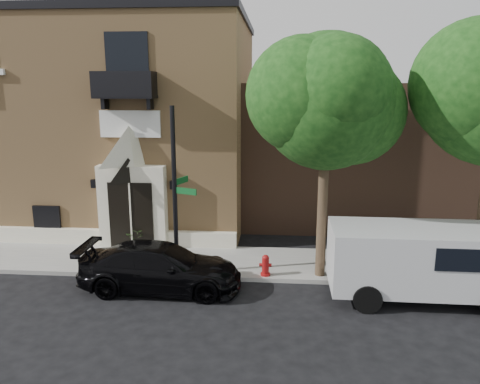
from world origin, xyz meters
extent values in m
plane|color=black|center=(0.00, 0.00, 0.00)|extent=(120.00, 120.00, 0.00)
cube|color=gray|center=(1.00, 1.50, 0.07)|extent=(42.00, 3.00, 0.15)
cube|color=tan|center=(-3.00, 8.00, 4.50)|extent=(12.00, 10.00, 9.00)
cube|color=black|center=(-3.00, 8.00, 9.15)|extent=(12.20, 10.20, 0.30)
cube|color=white|center=(-3.00, 2.88, 0.45)|extent=(12.00, 0.30, 0.60)
cube|color=white|center=(-1.00, 2.75, 1.75)|extent=(2.60, 0.55, 3.20)
pyramid|color=white|center=(-1.00, 2.75, 4.10)|extent=(2.60, 0.55, 1.50)
cube|color=black|center=(-1.00, 2.46, 1.45)|extent=(1.70, 0.06, 2.60)
cube|color=white|center=(-1.00, 2.42, 1.45)|extent=(0.06, 0.04, 2.60)
cube|color=white|center=(-1.00, 2.94, 4.90)|extent=(2.30, 0.10, 1.00)
cube|color=black|center=(-1.00, 2.55, 5.90)|extent=(2.20, 0.90, 0.10)
cube|color=black|center=(-1.00, 2.12, 6.35)|extent=(2.20, 0.06, 0.90)
cube|color=black|center=(-2.05, 2.55, 6.35)|extent=(0.06, 0.90, 0.90)
cube|color=black|center=(0.05, 2.55, 6.35)|extent=(0.06, 0.90, 0.90)
cube|color=black|center=(-1.00, 2.97, 7.10)|extent=(1.60, 0.08, 2.20)
cube|color=black|center=(-4.60, 2.95, 1.15)|extent=(1.10, 0.10, 1.00)
cube|color=red|center=(-4.60, 2.98, 1.15)|extent=(0.85, 0.06, 0.75)
cube|color=black|center=(-2.55, 2.88, 2.60)|extent=(0.18, 0.18, 0.32)
cube|color=black|center=(0.55, 2.88, 2.60)|extent=(0.18, 0.18, 0.32)
cube|color=brown|center=(12.00, 9.00, 3.20)|extent=(18.00, 8.00, 6.40)
cylinder|color=#38281C|center=(6.00, 0.45, 2.25)|extent=(0.32, 0.32, 4.20)
sphere|color=#10370F|center=(6.00, 0.45, 5.82)|extent=(4.20, 4.20, 4.20)
sphere|color=#10370F|center=(6.80, 0.75, 5.52)|extent=(3.36, 3.36, 3.36)
sphere|color=#10370F|center=(5.30, 0.25, 6.02)|extent=(3.57, 3.57, 3.57)
sphere|color=#10370F|center=(6.20, -0.25, 6.22)|extent=(3.15, 3.15, 3.15)
sphere|color=#10370F|center=(10.30, 0.25, 6.35)|extent=(3.82, 3.82, 3.83)
imported|color=black|center=(0.92, -0.76, 0.74)|extent=(5.10, 2.12, 1.47)
cube|color=silver|center=(8.89, -0.80, 1.30)|extent=(5.45, 2.23, 1.85)
cube|color=black|center=(9.74, -1.91, 1.68)|extent=(1.74, 0.06, 0.65)
cylinder|color=black|center=(7.14, -1.81, 0.41)|extent=(0.83, 0.28, 0.83)
cylinder|color=black|center=(7.16, 0.25, 0.41)|extent=(0.83, 0.28, 0.83)
cylinder|color=black|center=(10.63, 0.21, 0.41)|extent=(0.83, 0.28, 0.83)
cylinder|color=black|center=(1.23, 0.20, 2.93)|extent=(0.15, 0.15, 5.56)
cube|color=#0E5221|center=(1.62, 0.05, 3.02)|extent=(0.75, 0.32, 0.20)
cube|color=#0E5221|center=(1.38, 0.59, 3.25)|extent=(0.32, 0.75, 0.20)
cylinder|color=maroon|center=(4.19, 0.26, 0.19)|extent=(0.33, 0.33, 0.07)
cylinder|color=maroon|center=(4.19, 0.26, 0.47)|extent=(0.24, 0.24, 0.50)
sphere|color=maroon|center=(4.19, 0.26, 0.75)|extent=(0.24, 0.24, 0.24)
cylinder|color=maroon|center=(4.19, 0.26, 0.51)|extent=(0.41, 0.11, 0.11)
cube|color=#103B17|center=(8.35, 0.89, 0.74)|extent=(2.13, 1.47, 1.19)
cube|color=black|center=(8.35, 0.89, 1.39)|extent=(2.20, 1.54, 0.13)
imported|color=#43672F|center=(-0.87, 2.54, 0.54)|extent=(0.73, 0.64, 0.79)
imported|color=black|center=(8.85, 0.89, 1.02)|extent=(0.67, 0.48, 1.74)
camera|label=1|loc=(4.53, -14.29, 6.34)|focal=35.00mm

